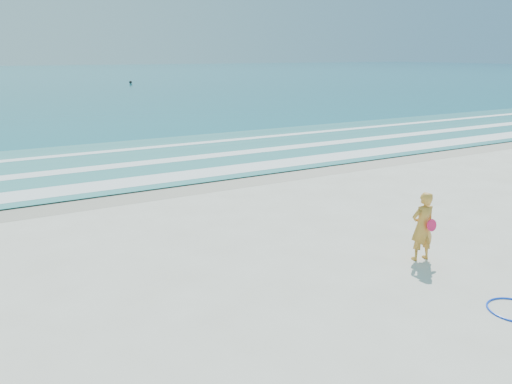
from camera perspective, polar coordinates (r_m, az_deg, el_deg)
ground at (r=10.22m, az=11.56°, el=-10.67°), size 400.00×400.00×0.00m
wet_sand at (r=17.55m, az=-7.93°, el=0.70°), size 400.00×2.40×0.00m
ocean at (r=112.07m, az=-26.94°, el=11.67°), size 400.00×190.00×0.04m
shallow at (r=22.15m, az=-12.77°, el=3.69°), size 400.00×10.00×0.01m
foam_near at (r=18.72m, az=-9.42°, el=1.74°), size 400.00×1.40×0.01m
foam_mid at (r=21.40m, az=-12.14°, el=3.33°), size 400.00×0.90×0.01m
foam_far at (r=24.52m, az=-14.50°, el=4.72°), size 400.00×0.60×0.01m
buoy at (r=78.98m, az=-14.14°, el=12.07°), size 0.44×0.44×0.44m
woman at (r=11.61m, az=18.49°, el=-3.74°), size 0.62×0.45×1.57m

